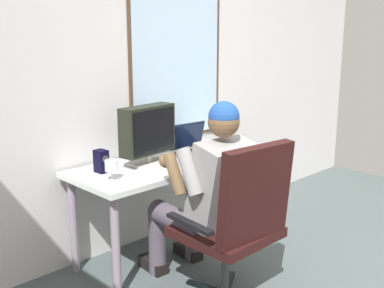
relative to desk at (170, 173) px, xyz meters
name	(u,v)px	position (x,y,z in m)	size (l,w,h in m)	color
wall_rear	(164,59)	(0.28, 0.37, 0.80)	(5.60, 0.08, 2.87)	silver
desk	(170,173)	(0.00, 0.00, 0.00)	(1.48, 0.63, 0.72)	gray
office_chair	(240,217)	(-0.17, -0.81, -0.06)	(0.66, 0.60, 1.03)	black
person_seated	(208,192)	(-0.15, -0.53, 0.01)	(0.55, 0.85, 1.25)	#504855
crt_monitor	(148,132)	(-0.17, 0.04, 0.32)	(0.45, 0.24, 0.42)	beige
laptop	(194,145)	(0.32, 0.07, 0.15)	(0.33, 0.31, 0.23)	#151F2F
wine_glass	(112,167)	(-0.57, -0.09, 0.18)	(0.08, 0.08, 0.13)	silver
desk_speaker	(101,161)	(-0.52, 0.11, 0.16)	(0.07, 0.10, 0.15)	black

